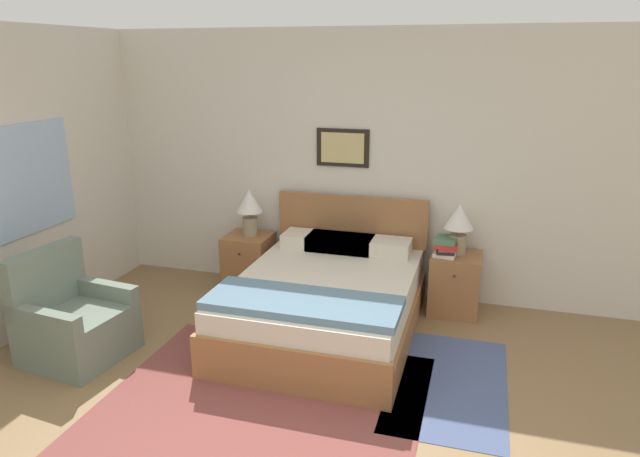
{
  "coord_description": "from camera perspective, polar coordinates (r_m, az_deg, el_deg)",
  "views": [
    {
      "loc": [
        1.11,
        -2.45,
        2.34
      ],
      "look_at": [
        -0.09,
        1.62,
        1.05
      ],
      "focal_mm": 32.0,
      "sensor_mm": 36.0,
      "label": 1
    }
  ],
  "objects": [
    {
      "name": "wall_back",
      "position": [
        5.64,
        4.76,
        6.26
      ],
      "size": [
        7.71,
        0.09,
        2.6
      ],
      "color": "beige",
      "rests_on": "ground_plane"
    },
    {
      "name": "wall_left",
      "position": [
        5.55,
        -27.26,
        4.27
      ],
      "size": [
        0.08,
        5.35,
        2.6
      ],
      "color": "beige",
      "rests_on": "ground_plane"
    },
    {
      "name": "area_rug_main",
      "position": [
        4.18,
        -5.96,
        -17.1
      ],
      "size": [
        2.21,
        1.94,
        0.01
      ],
      "color": "brown",
      "rests_on": "ground_plane"
    },
    {
      "name": "area_rug_bedside",
      "position": [
        4.5,
        12.72,
        -14.82
      ],
      "size": [
        0.84,
        1.48,
        0.01
      ],
      "color": "#47567F",
      "rests_on": "ground_plane"
    },
    {
      "name": "bed",
      "position": [
        4.99,
        0.62,
        -7.17
      ],
      "size": [
        1.51,
        1.99,
        1.02
      ],
      "color": "#936038",
      "rests_on": "ground_plane"
    },
    {
      "name": "armchair",
      "position": [
        5.02,
        -23.47,
        -8.65
      ],
      "size": [
        0.76,
        0.79,
        0.88
      ],
      "rotation": [
        0.0,
        0.0,
        -1.69
      ],
      "color": "slate",
      "rests_on": "ground_plane"
    },
    {
      "name": "nightstand_near_window",
      "position": [
        5.98,
        -7.12,
        -3.3
      ],
      "size": [
        0.46,
        0.47,
        0.57
      ],
      "color": "#936038",
      "rests_on": "ground_plane"
    },
    {
      "name": "nightstand_by_door",
      "position": [
        5.53,
        13.32,
        -5.35
      ],
      "size": [
        0.46,
        0.47,
        0.57
      ],
      "color": "#936038",
      "rests_on": "ground_plane"
    },
    {
      "name": "table_lamp_near_window",
      "position": [
        5.82,
        -7.06,
        2.23
      ],
      "size": [
        0.27,
        0.27,
        0.48
      ],
      "color": "gray",
      "rests_on": "nightstand_near_window"
    },
    {
      "name": "table_lamp_by_door",
      "position": [
        5.36,
        13.72,
        0.61
      ],
      "size": [
        0.27,
        0.27,
        0.48
      ],
      "color": "gray",
      "rests_on": "nightstand_by_door"
    },
    {
      "name": "book_thick_bottom",
      "position": [
        5.39,
        12.42,
        -2.42
      ],
      "size": [
        0.21,
        0.26,
        0.04
      ],
      "rotation": [
        0.0,
        0.0,
        -0.1
      ],
      "color": "silver",
      "rests_on": "nightstand_by_door"
    },
    {
      "name": "book_hardcover_middle",
      "position": [
        5.37,
        12.44,
        -2.07
      ],
      "size": [
        0.18,
        0.27,
        0.03
      ],
      "rotation": [
        0.0,
        0.0,
        0.06
      ],
      "color": "#232328",
      "rests_on": "book_thick_bottom"
    },
    {
      "name": "book_novel_upper",
      "position": [
        5.36,
        12.46,
        -1.77
      ],
      "size": [
        0.21,
        0.3,
        0.03
      ],
      "rotation": [
        0.0,
        0.0,
        0.2
      ],
      "color": "#B7332D",
      "rests_on": "book_hardcover_middle"
    },
    {
      "name": "book_slim_near_top",
      "position": [
        5.36,
        12.48,
        -1.46
      ],
      "size": [
        0.22,
        0.26,
        0.03
      ],
      "rotation": [
        0.0,
        0.0,
        0.04
      ],
      "color": "#B7332D",
      "rests_on": "book_novel_upper"
    },
    {
      "name": "book_paperback_top",
      "position": [
        5.34,
        12.51,
        -1.1
      ],
      "size": [
        0.22,
        0.28,
        0.04
      ],
      "rotation": [
        0.0,
        0.0,
        -0.1
      ],
      "color": "#4C7551",
      "rests_on": "book_slim_near_top"
    }
  ]
}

